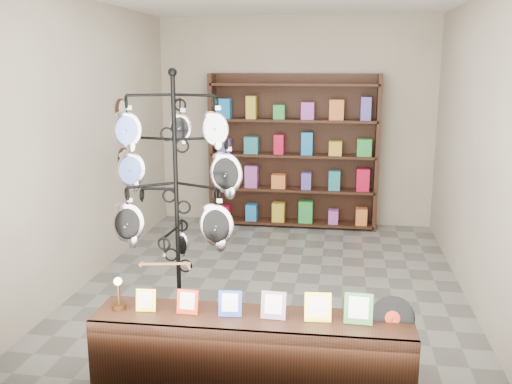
% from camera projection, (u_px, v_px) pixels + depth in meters
% --- Properties ---
extents(ground, '(5.00, 5.00, 0.00)m').
position_uv_depth(ground, '(273.00, 282.00, 6.23)').
color(ground, slate).
rests_on(ground, ground).
extents(room_envelope, '(5.00, 5.00, 5.00)m').
position_uv_depth(room_envelope, '(274.00, 112.00, 5.82)').
color(room_envelope, '#B4A691').
rests_on(room_envelope, ground).
extents(display_tree, '(1.18, 1.06, 2.30)m').
position_uv_depth(display_tree, '(176.00, 183.00, 4.87)').
color(display_tree, black).
rests_on(display_tree, ground).
extents(front_shelf, '(2.29, 0.51, 0.81)m').
position_uv_depth(front_shelf, '(252.00, 352.00, 4.13)').
color(front_shelf, black).
rests_on(front_shelf, ground).
extents(back_shelving, '(2.42, 0.36, 2.20)m').
position_uv_depth(back_shelving, '(293.00, 156.00, 8.22)').
color(back_shelving, black).
rests_on(back_shelving, ground).
extents(wall_clocks, '(0.03, 0.24, 0.84)m').
position_uv_depth(wall_clocks, '(122.00, 133.00, 6.97)').
color(wall_clocks, black).
rests_on(wall_clocks, ground).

